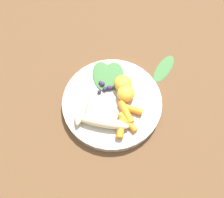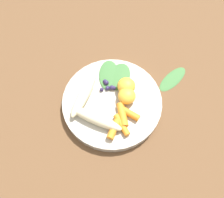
# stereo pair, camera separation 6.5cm
# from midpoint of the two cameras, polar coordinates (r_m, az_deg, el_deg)

# --- Properties ---
(ground_plane) EXTENTS (2.40, 2.40, 0.00)m
(ground_plane) POSITION_cam_midpoint_polar(r_m,az_deg,el_deg) (0.70, 2.65, -1.49)
(ground_plane) COLOR brown
(bowl) EXTENTS (0.27, 0.27, 0.02)m
(bowl) POSITION_cam_midpoint_polar(r_m,az_deg,el_deg) (0.69, 2.69, -1.07)
(bowl) COLOR #B2AD9E
(bowl) RESTS_ON ground_plane
(banana_peeled_left) EXTENTS (0.04, 0.14, 0.03)m
(banana_peeled_left) POSITION_cam_midpoint_polar(r_m,az_deg,el_deg) (0.64, -0.74, -4.85)
(banana_peeled_left) COLOR beige
(banana_peeled_left) RESTS_ON bowl
(banana_peeled_right) EXTENTS (0.14, 0.04, 0.03)m
(banana_peeled_right) POSITION_cam_midpoint_polar(r_m,az_deg,el_deg) (0.67, -3.69, 0.66)
(banana_peeled_right) COLOR beige
(banana_peeled_right) RESTS_ON bowl
(orange_segment_near) EXTENTS (0.05, 0.05, 0.04)m
(orange_segment_near) POSITION_cam_midpoint_polar(r_m,az_deg,el_deg) (0.68, 5.99, 2.72)
(orange_segment_near) COLOR #F4A833
(orange_segment_near) RESTS_ON bowl
(orange_segment_far) EXTENTS (0.05, 0.05, 0.04)m
(orange_segment_far) POSITION_cam_midpoint_polar(r_m,az_deg,el_deg) (0.67, 6.14, 0.42)
(orange_segment_far) COLOR #F4A833
(orange_segment_far) RESTS_ON bowl
(carrot_front) EXTENTS (0.05, 0.02, 0.02)m
(carrot_front) POSITION_cam_midpoint_polar(r_m,az_deg,el_deg) (0.64, 3.35, -7.13)
(carrot_front) COLOR orange
(carrot_front) RESTS_ON bowl
(carrot_mid_left) EXTENTS (0.05, 0.06, 0.02)m
(carrot_mid_left) POSITION_cam_midpoint_polar(r_m,az_deg,el_deg) (0.64, 5.10, -6.18)
(carrot_mid_left) COLOR orange
(carrot_mid_left) RESTS_ON bowl
(carrot_mid_right) EXTENTS (0.07, 0.05, 0.02)m
(carrot_mid_right) POSITION_cam_midpoint_polar(r_m,az_deg,el_deg) (0.65, 5.22, -3.89)
(carrot_mid_right) COLOR orange
(carrot_mid_right) RESTS_ON bowl
(carrot_rear) EXTENTS (0.03, 0.06, 0.02)m
(carrot_rear) POSITION_cam_midpoint_polar(r_m,az_deg,el_deg) (0.66, 6.68, -3.46)
(carrot_rear) COLOR orange
(carrot_rear) RESTS_ON bowl
(blueberry_pile) EXTENTS (0.04, 0.04, 0.01)m
(blueberry_pile) POSITION_cam_midpoint_polar(r_m,az_deg,el_deg) (0.69, 1.76, 2.71)
(blueberry_pile) COLOR #2D234C
(blueberry_pile) RESTS_ON bowl
(kale_leaf_left) EXTENTS (0.09, 0.06, 0.00)m
(kale_leaf_left) POSITION_cam_midpoint_polar(r_m,az_deg,el_deg) (0.71, 4.21, 4.86)
(kale_leaf_left) COLOR #3D7038
(kale_leaf_left) RESTS_ON bowl
(kale_leaf_right) EXTENTS (0.11, 0.08, 0.00)m
(kale_leaf_right) POSITION_cam_midpoint_polar(r_m,az_deg,el_deg) (0.71, 1.88, 5.25)
(kale_leaf_right) COLOR #3D7038
(kale_leaf_right) RESTS_ON bowl
(kale_leaf_stray) EXTENTS (0.12, 0.08, 0.01)m
(kale_leaf_stray) POSITION_cam_midpoint_polar(r_m,az_deg,el_deg) (0.77, 16.02, 4.22)
(kale_leaf_stray) COLOR #3D7038
(kale_leaf_stray) RESTS_ON ground_plane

